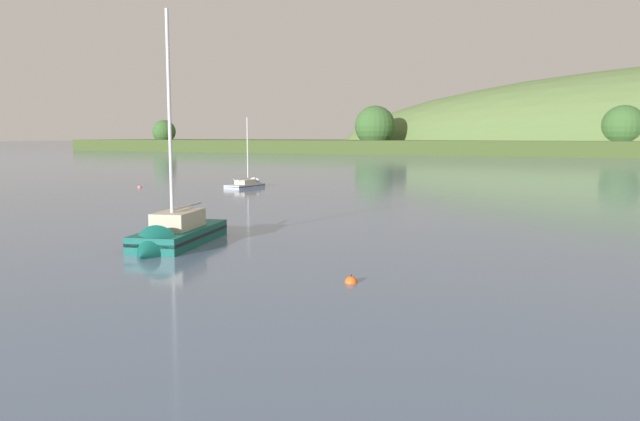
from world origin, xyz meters
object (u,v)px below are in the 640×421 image
object	(u,v)px
sailboat_near_mooring	(173,240)
sailboat_far_left	(249,186)
mooring_buoy_foreground	(140,187)
mooring_buoy_midchannel	(351,283)

from	to	relation	value
sailboat_near_mooring	sailboat_far_left	size ratio (longest dim) A/B	1.51
sailboat_near_mooring	mooring_buoy_foreground	distance (m)	42.67
sailboat_far_left	sailboat_near_mooring	bearing A→B (deg)	-150.10
sailboat_far_left	mooring_buoy_midchannel	bearing A→B (deg)	-139.36
mooring_buoy_foreground	mooring_buoy_midchannel	size ratio (longest dim) A/B	0.97
sailboat_near_mooring	mooring_buoy_midchannel	world-z (taller)	sailboat_near_mooring
sailboat_near_mooring	mooring_buoy_foreground	world-z (taller)	sailboat_near_mooring
mooring_buoy_foreground	mooring_buoy_midchannel	distance (m)	54.31
mooring_buoy_midchannel	sailboat_near_mooring	bearing A→B (deg)	160.70
sailboat_far_left	mooring_buoy_midchannel	xyz separation A→B (m)	(28.63, -41.73, -0.18)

